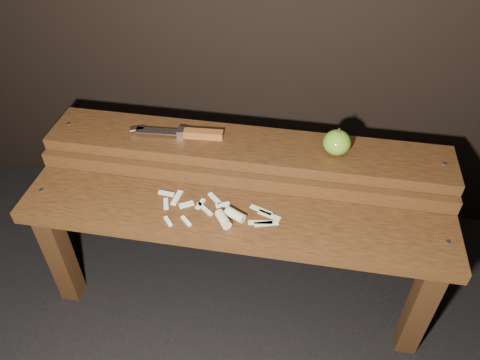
% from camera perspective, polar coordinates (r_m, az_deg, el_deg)
% --- Properties ---
extents(ground, '(60.00, 60.00, 0.00)m').
position_cam_1_polar(ground, '(1.63, -0.38, -13.36)').
color(ground, black).
extents(bench_front_tier, '(1.20, 0.20, 0.42)m').
position_cam_1_polar(bench_front_tier, '(1.31, -0.92, -6.62)').
color(bench_front_tier, '#321C0C').
rests_on(bench_front_tier, ground).
extents(bench_rear_tier, '(1.20, 0.21, 0.50)m').
position_cam_1_polar(bench_rear_tier, '(1.43, 0.73, 1.69)').
color(bench_rear_tier, '#321C0C').
rests_on(bench_rear_tier, ground).
extents(apple, '(0.08, 0.08, 0.08)m').
position_cam_1_polar(apple, '(1.35, 11.73, 4.50)').
color(apple, '#5F8F1D').
rests_on(apple, bench_rear_tier).
extents(knife, '(0.29, 0.05, 0.03)m').
position_cam_1_polar(knife, '(1.41, -5.94, 5.67)').
color(knife, brown).
rests_on(knife, bench_rear_tier).
extents(apple_scraps, '(0.36, 0.15, 0.03)m').
position_cam_1_polar(apple_scraps, '(1.26, -2.13, -4.11)').
color(apple_scraps, beige).
rests_on(apple_scraps, bench_front_tier).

